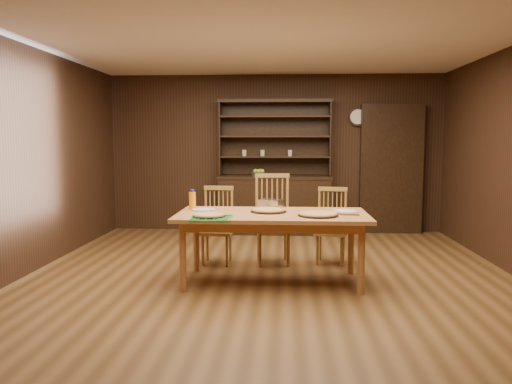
# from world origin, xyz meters

# --- Properties ---
(floor) EXTENTS (6.00, 6.00, 0.00)m
(floor) POSITION_xyz_m (0.00, 0.00, 0.00)
(floor) COLOR brown
(floor) RESTS_ON ground
(room_shell) EXTENTS (6.00, 6.00, 6.00)m
(room_shell) POSITION_xyz_m (0.00, 0.00, 1.58)
(room_shell) COLOR white
(room_shell) RESTS_ON floor
(china_hutch) EXTENTS (1.84, 0.52, 2.17)m
(china_hutch) POSITION_xyz_m (-0.00, 2.75, 0.60)
(china_hutch) COLOR black
(china_hutch) RESTS_ON floor
(doorway) EXTENTS (1.00, 0.18, 2.10)m
(doorway) POSITION_xyz_m (1.90, 2.90, 1.05)
(doorway) COLOR black
(doorway) RESTS_ON floor
(wall_clock) EXTENTS (0.30, 0.05, 0.30)m
(wall_clock) POSITION_xyz_m (1.35, 2.96, 1.90)
(wall_clock) COLOR black
(wall_clock) RESTS_ON room_shell
(dining_table) EXTENTS (2.02, 1.01, 0.75)m
(dining_table) POSITION_xyz_m (0.04, -0.10, 0.68)
(dining_table) COLOR #BD7E41
(dining_table) RESTS_ON floor
(chair_left) EXTENTS (0.41, 0.39, 0.95)m
(chair_left) POSITION_xyz_m (-0.66, 0.73, 0.50)
(chair_left) COLOR #A47638
(chair_left) RESTS_ON floor
(chair_center) EXTENTS (0.50, 0.48, 1.11)m
(chair_center) POSITION_xyz_m (0.02, 0.79, 0.59)
(chair_center) COLOR #A47638
(chair_center) RESTS_ON floor
(chair_right) EXTENTS (0.45, 0.43, 0.94)m
(chair_right) POSITION_xyz_m (0.75, 0.82, 0.49)
(chair_right) COLOR #A47638
(chair_right) RESTS_ON floor
(pizza_left) EXTENTS (0.34, 0.34, 0.04)m
(pizza_left) POSITION_xyz_m (-0.60, -0.40, 0.77)
(pizza_left) COLOR black
(pizza_left) RESTS_ON dining_table
(pizza_right) EXTENTS (0.42, 0.42, 0.04)m
(pizza_right) POSITION_xyz_m (0.51, -0.27, 0.77)
(pizza_right) COLOR black
(pizza_right) RESTS_ON dining_table
(pizza_center) EXTENTS (0.39, 0.39, 0.04)m
(pizza_center) POSITION_xyz_m (-0.01, -0.02, 0.77)
(pizza_center) COLOR black
(pizza_center) RESTS_ON dining_table
(cooling_rack) EXTENTS (0.51, 0.51, 0.02)m
(cooling_rack) POSITION_xyz_m (-0.56, -0.50, 0.76)
(cooling_rack) COLOR green
(cooling_rack) RESTS_ON dining_table
(plate_left) EXTENTS (0.26, 0.26, 0.02)m
(plate_left) POSITION_xyz_m (-0.73, 0.06, 0.76)
(plate_left) COLOR white
(plate_left) RESTS_ON dining_table
(plate_right) EXTENTS (0.28, 0.28, 0.02)m
(plate_right) POSITION_xyz_m (0.82, 0.02, 0.76)
(plate_right) COLOR white
(plate_right) RESTS_ON dining_table
(foil_dish) EXTENTS (0.30, 0.26, 0.10)m
(foil_dish) POSITION_xyz_m (0.01, 0.30, 0.80)
(foil_dish) COLOR white
(foil_dish) RESTS_ON dining_table
(juice_bottle) EXTENTS (0.08, 0.08, 0.23)m
(juice_bottle) POSITION_xyz_m (-0.87, 0.15, 0.85)
(juice_bottle) COLOR orange
(juice_bottle) RESTS_ON dining_table
(pot_holder_a) EXTENTS (0.21, 0.21, 0.01)m
(pot_holder_a) POSITION_xyz_m (0.85, -0.13, 0.76)
(pot_holder_a) COLOR red
(pot_holder_a) RESTS_ON dining_table
(pot_holder_b) EXTENTS (0.25, 0.25, 0.01)m
(pot_holder_b) POSITION_xyz_m (0.75, -0.07, 0.76)
(pot_holder_b) COLOR red
(pot_holder_b) RESTS_ON dining_table
(fruit_bowl) EXTENTS (0.27, 0.27, 0.12)m
(fruit_bowl) POSITION_xyz_m (-0.26, 2.69, 0.98)
(fruit_bowl) COLOR black
(fruit_bowl) RESTS_ON china_hutch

